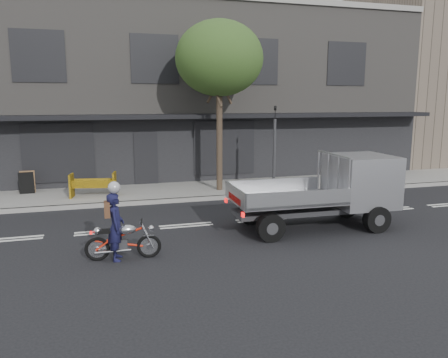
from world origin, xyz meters
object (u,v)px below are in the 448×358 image
construction_barrier (93,185)px  sandwich_board (26,183)px  traffic_light_pole (274,153)px  rider (116,227)px  street_tree (219,59)px  flatbed_ute (347,184)px  motorcycle (123,240)px

construction_barrier → sandwich_board: construction_barrier is taller
traffic_light_pole → sandwich_board: 9.64m
rider → street_tree: bearing=-27.7°
traffic_light_pole → flatbed_ute: bearing=-84.9°
motorcycle → street_tree: bearing=63.3°
flatbed_ute → construction_barrier: 9.07m
rider → flatbed_ute: (6.73, 1.05, 0.46)m
traffic_light_pole → motorcycle: size_ratio=1.97×
traffic_light_pole → rider: size_ratio=2.18×
street_tree → flatbed_ute: size_ratio=1.40×
street_tree → flatbed_ute: bearing=-66.3°
street_tree → construction_barrier: 6.75m
construction_barrier → sandwich_board: (-2.47, 1.35, -0.03)m
street_tree → rider: 9.02m
rider → sandwich_board: (-3.04, 7.75, -0.22)m
street_tree → flatbed_ute: street_tree is taller
traffic_light_pole → flatbed_ute: (0.41, -4.64, -0.39)m
traffic_light_pole → sandwich_board: traffic_light_pole is taller
traffic_light_pole → sandwich_board: bearing=167.6°
street_tree → construction_barrier: (-4.88, -0.14, -4.66)m
traffic_light_pole → sandwich_board: size_ratio=4.04×
traffic_light_pole → rider: 8.54m
construction_barrier → flatbed_ute: bearing=-36.3°
flatbed_ute → motorcycle: bearing=-169.7°
traffic_light_pole → motorcycle: (-6.16, -5.69, -1.18)m
motorcycle → construction_barrier: bearing=102.2°
street_tree → sandwich_board: street_tree is taller
motorcycle → rider: 0.37m
traffic_light_pole → flatbed_ute: 4.67m
construction_barrier → motorcycle: bearing=-83.6°
flatbed_ute → sandwich_board: flatbed_ute is taller
street_tree → flatbed_ute: 7.22m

